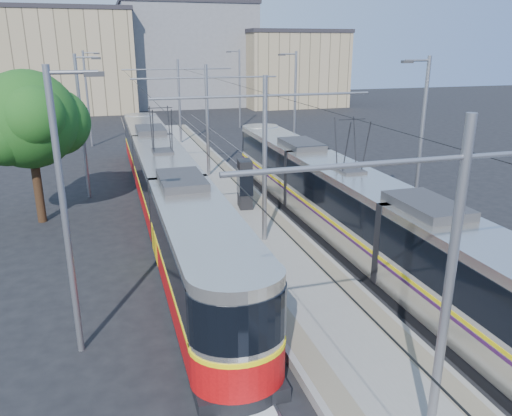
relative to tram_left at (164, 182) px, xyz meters
name	(u,v)px	position (x,y,z in m)	size (l,w,h in m)	color
ground	(346,345)	(3.60, -13.63, -1.71)	(160.00, 160.00, 0.00)	black
platform	(219,189)	(3.60, 3.37, -1.56)	(4.00, 50.00, 0.30)	gray
tactile_strip_left	(195,188)	(2.15, 3.37, -1.40)	(0.70, 50.00, 0.01)	gray
tactile_strip_right	(242,184)	(5.05, 3.37, -1.40)	(0.70, 50.00, 0.01)	gray
rails	(219,191)	(3.60, 3.37, -1.69)	(8.71, 70.00, 0.03)	gray
tram_left	(164,182)	(0.00, 0.00, 0.00)	(2.43, 31.37, 5.50)	black
tram_right	(347,203)	(7.20, -6.30, 0.15)	(2.43, 27.66, 5.50)	black
catenary	(229,123)	(3.60, 0.52, 2.82)	(9.20, 70.00, 7.00)	gray
street_lamps	(204,113)	(3.60, 7.37, 2.48)	(15.18, 38.22, 8.00)	gray
shelter	(245,183)	(4.02, -0.97, -0.08)	(0.83, 1.22, 2.53)	black
tree	(36,121)	(-5.79, 0.81, 3.30)	(5.10, 4.71, 7.40)	#382314
building_left	(69,61)	(-6.40, 46.37, 4.77)	(16.32, 12.24, 12.93)	tan
building_centre	(187,54)	(9.60, 50.37, 5.38)	(18.36, 14.28, 14.16)	slate
building_right	(291,68)	(23.60, 44.37, 3.53)	(14.28, 10.20, 10.46)	tan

